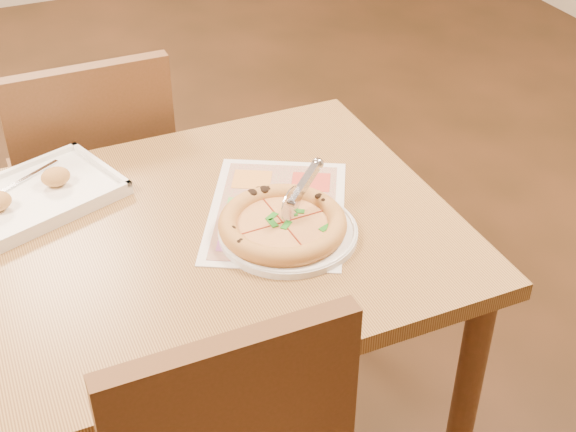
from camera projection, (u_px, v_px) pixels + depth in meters
name	position (u px, v px, depth m)	size (l,w,h in m)	color
dining_table	(151.00, 276.00, 1.70)	(1.30, 0.85, 0.72)	olive
chair_far	(93.00, 166.00, 2.19)	(0.42, 0.42, 0.47)	brown
plate	(288.00, 232.00, 1.67)	(0.29, 0.29, 0.02)	white
pizza	(283.00, 224.00, 1.66)	(0.27, 0.27, 0.04)	#E59E4E
pizza_cutter	(300.00, 190.00, 1.67)	(0.13, 0.09, 0.09)	silver
appetizer_tray	(35.00, 197.00, 1.77)	(0.41, 0.34, 0.06)	white
menu	(277.00, 210.00, 1.75)	(0.29, 0.41, 0.01)	white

